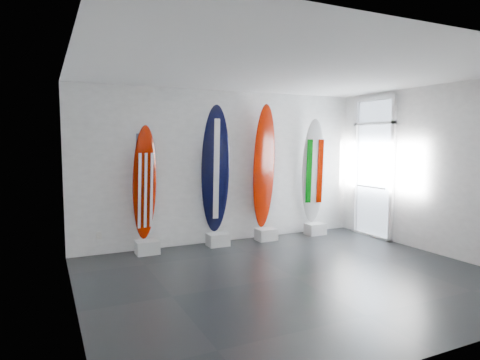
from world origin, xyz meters
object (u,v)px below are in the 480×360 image
surfboard_navy (216,170)px  surfboard_italy (313,171)px  surfboard_swiss (264,167)px  surfboard_usa (145,183)px

surfboard_navy → surfboard_italy: (2.27, 0.00, -0.10)m
surfboard_navy → surfboard_swiss: bearing=6.8°
surfboard_usa → surfboard_italy: size_ratio=0.91×
surfboard_usa → surfboard_swiss: surfboard_swiss is taller
surfboard_italy → surfboard_usa: bearing=-162.7°
surfboard_navy → surfboard_italy: 2.28m
surfboard_usa → surfboard_navy: (1.36, 0.00, 0.20)m
surfboard_navy → surfboard_italy: size_ratio=1.09×
surfboard_usa → surfboard_italy: (3.63, 0.00, 0.10)m
surfboard_navy → surfboard_italy: surfboard_navy is taller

